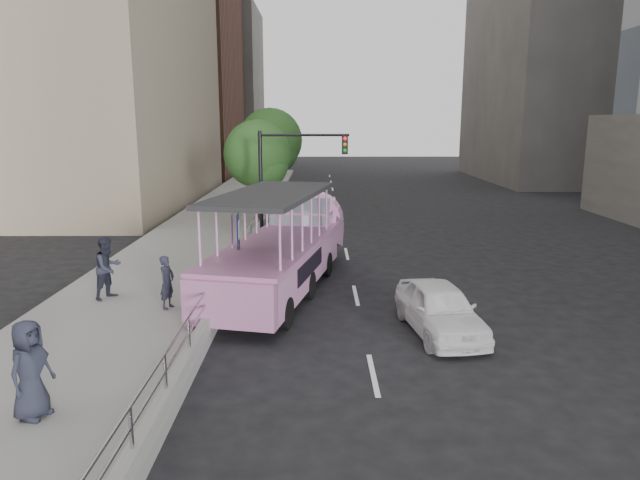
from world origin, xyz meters
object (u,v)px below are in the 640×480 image
parking_sign (239,249)px  street_tree_far (272,143)px  duck_boat (285,250)px  pedestrian_mid (108,268)px  car (440,308)px  pedestrian_near (167,282)px  traffic_signal (286,168)px  street_tree_near (259,157)px  pedestrian_far (30,369)px

parking_sign → street_tree_far: (-0.44, 18.93, 2.51)m
duck_boat → pedestrian_mid: size_ratio=5.60×
car → pedestrian_near: bearing=162.9°
duck_boat → traffic_signal: traffic_signal is taller
street_tree_near → parking_sign: bearing=-87.2°
pedestrian_far → parking_sign: parking_sign is taller
parking_sign → pedestrian_near: bearing=-148.8°
parking_sign → car: bearing=-22.8°
duck_boat → car: (4.41, -4.46, -0.59)m
car → street_tree_far: street_tree_far is taller
duck_boat → street_tree_far: 17.22m
car → street_tree_far: bearing=98.1°
traffic_signal → duck_boat: bearing=-87.5°
traffic_signal → street_tree_near: bearing=115.0°
traffic_signal → street_tree_near: (-1.60, 3.43, 0.32)m
parking_sign → traffic_signal: size_ratio=0.55×
duck_boat → street_tree_near: street_tree_near is taller
pedestrian_far → traffic_signal: traffic_signal is taller
pedestrian_near → traffic_signal: traffic_signal is taller
pedestrian_near → parking_sign: 2.36m
pedestrian_far → parking_sign: size_ratio=0.65×
pedestrian_mid → pedestrian_far: (1.18, -7.19, -0.03)m
parking_sign → pedestrian_mid: bearing=-177.3°
pedestrian_mid → parking_sign: bearing=-58.8°
traffic_signal → street_tree_near: 3.80m
duck_boat → car: bearing=-45.3°
car → pedestrian_mid: bearing=159.1°
pedestrian_mid → street_tree_near: (3.32, 13.11, 2.57)m
street_tree_far → pedestrian_far: bearing=-95.1°
pedestrian_far → street_tree_near: 20.58m
pedestrian_near → street_tree_near: (1.29, 14.09, 2.74)m
parking_sign → traffic_signal: 9.70m
street_tree_near → pedestrian_near: bearing=-95.2°
pedestrian_mid → pedestrian_far: 7.29m
car → parking_sign: bearing=149.2°
pedestrian_near → street_tree_far: (1.49, 20.09, 3.23)m
duck_boat → street_tree_near: (-1.92, 10.87, 2.54)m
pedestrian_near → street_tree_near: size_ratio=0.27×
pedestrian_far → parking_sign: 7.91m
duck_boat → pedestrian_far: 10.27m
pedestrian_near → street_tree_near: bearing=12.5°
street_tree_near → street_tree_far: size_ratio=0.89×
duck_boat → parking_sign: 2.48m
traffic_signal → pedestrian_near: bearing=-105.1°
parking_sign → traffic_signal: traffic_signal is taller
car → pedestrian_far: bearing=-157.5°
pedestrian_near → street_tree_far: size_ratio=0.24×
pedestrian_mid → pedestrian_far: pedestrian_mid is taller
street_tree_near → duck_boat: bearing=-80.0°
traffic_signal → car: bearing=-68.3°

